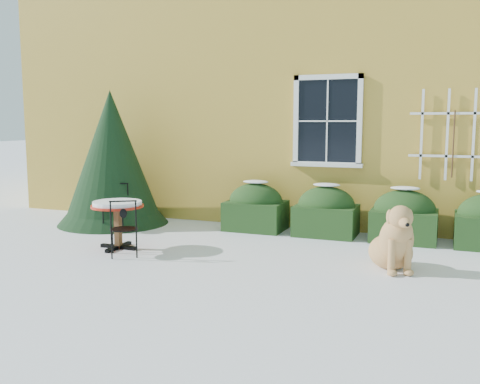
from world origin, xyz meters
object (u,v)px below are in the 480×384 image
at_px(patio_chair_near, 124,228).
at_px(evergreen_shrub, 112,171).
at_px(patio_chair_far, 116,207).
at_px(dog, 395,243).
at_px(bistro_table, 117,209).

bearing_deg(patio_chair_near, evergreen_shrub, -84.80).
bearing_deg(patio_chair_near, patio_chair_far, -85.22).
xyz_separation_m(patio_chair_far, dog, (4.95, -0.87, -0.06)).
distance_m(bistro_table, patio_chair_near, 0.54).
bearing_deg(dog, evergreen_shrub, 141.18).
height_order(evergreen_shrub, dog, evergreen_shrub).
xyz_separation_m(evergreen_shrub, dog, (5.41, -1.44, -0.66)).
bearing_deg(evergreen_shrub, patio_chair_far, -50.92).
relative_size(evergreen_shrub, dog, 2.52).
relative_size(evergreen_shrub, patio_chair_far, 2.99).
xyz_separation_m(evergreen_shrub, patio_chair_near, (1.65, -2.11, -0.61)).
xyz_separation_m(patio_chair_near, patio_chair_far, (-1.18, 1.54, 0.00)).
bearing_deg(patio_chair_far, bistro_table, -71.66).
xyz_separation_m(evergreen_shrub, bistro_table, (1.29, -1.75, -0.41)).
bearing_deg(bistro_table, dog, 4.30).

